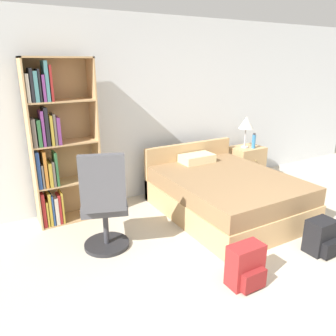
% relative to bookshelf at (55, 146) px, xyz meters
% --- Properties ---
extents(wall_back, '(9.00, 0.06, 2.60)m').
position_rel_bookshelf_xyz_m(wall_back, '(1.58, 0.29, 0.29)').
color(wall_back, silver).
rests_on(wall_back, ground_plane).
extents(bookshelf, '(0.80, 0.34, 2.04)m').
position_rel_bookshelf_xyz_m(bookshelf, '(0.00, 0.00, 0.00)').
color(bookshelf, tan).
rests_on(bookshelf, ground_plane).
extents(bed, '(1.51, 1.92, 0.79)m').
position_rel_bookshelf_xyz_m(bed, '(1.99, -0.83, -0.73)').
color(bed, tan).
rests_on(bed, ground_plane).
extents(office_chair, '(0.62, 0.68, 1.15)m').
position_rel_bookshelf_xyz_m(office_chair, '(0.26, -0.99, -0.46)').
color(office_chair, '#232326').
rests_on(office_chair, ground_plane).
extents(nightstand, '(0.54, 0.44, 0.60)m').
position_rel_bookshelf_xyz_m(nightstand, '(3.11, -0.06, -0.70)').
color(nightstand, tan).
rests_on(nightstand, ground_plane).
extents(table_lamp, '(0.24, 0.24, 0.52)m').
position_rel_bookshelf_xyz_m(table_lamp, '(3.04, -0.06, 0.00)').
color(table_lamp, '#B2B2B7').
rests_on(table_lamp, nightstand).
extents(water_bottle, '(0.06, 0.06, 0.25)m').
position_rel_bookshelf_xyz_m(water_bottle, '(3.14, -0.16, -0.28)').
color(water_bottle, teal).
rests_on(water_bottle, nightstand).
extents(backpack_black, '(0.29, 0.29, 0.37)m').
position_rel_bookshelf_xyz_m(backpack_black, '(2.26, -2.16, -0.83)').
color(backpack_black, black).
rests_on(backpack_black, ground_plane).
extents(backpack_red, '(0.33, 0.25, 0.40)m').
position_rel_bookshelf_xyz_m(backpack_red, '(1.17, -2.17, -0.81)').
color(backpack_red, maroon).
rests_on(backpack_red, ground_plane).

